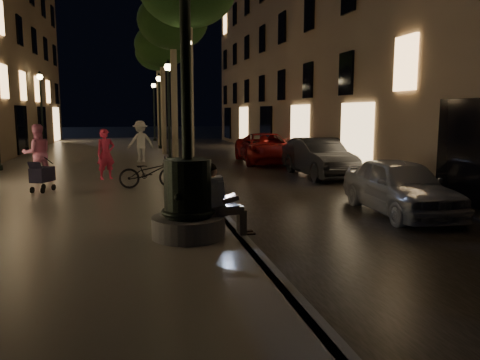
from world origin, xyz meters
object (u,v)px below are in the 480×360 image
object	(u,v)px
bicycle	(149,172)
fountain_lamppost	(188,185)
lamp_curb_b	(169,98)
stroller	(42,175)
lamp_curb_c	(159,101)
lamp_left_c	(41,101)
tree_second	(173,22)
pedestrian_pink	(37,153)
lamp_curb_a	(187,90)
seated_man_laptop	(220,198)
tree_third	(162,46)
pedestrian_white	(141,141)
tree_far	(158,54)
car_third	(266,148)
car_front	(400,186)
car_second	(320,158)
pedestrian_red	(106,154)
lamp_curb_d	(154,103)

from	to	relation	value
bicycle	fountain_lamppost	bearing A→B (deg)	-173.49
lamp_curb_b	stroller	bearing A→B (deg)	-118.81
lamp_curb_c	lamp_left_c	distance (m)	7.10
tree_second	pedestrian_pink	size ratio (longest dim) A/B	3.77
tree_second	lamp_left_c	world-z (taller)	tree_second
fountain_lamppost	lamp_curb_a	distance (m)	6.37
seated_man_laptop	tree_third	xyz separation A→B (m)	(0.09, 18.00, 5.20)
seated_man_laptop	pedestrian_pink	world-z (taller)	pedestrian_pink
tree_second	pedestrian_white	world-z (taller)	tree_second
seated_man_laptop	bicycle	bearing A→B (deg)	100.70
lamp_curb_b	pedestrian_white	world-z (taller)	lamp_curb_b
lamp_left_c	seated_man_laptop	bearing A→B (deg)	-72.32
tree_far	lamp_curb_a	size ratio (longest dim) A/B	1.56
car_third	lamp_left_c	bearing A→B (deg)	149.61
lamp_left_c	fountain_lamppost	bearing A→B (deg)	-73.78
tree_second	pedestrian_pink	bearing A→B (deg)	-142.31
car_front	lamp_curb_a	bearing A→B (deg)	142.94
lamp_curb_c	pedestrian_pink	world-z (taller)	lamp_curb_c
lamp_curb_a	tree_second	bearing A→B (deg)	89.05
lamp_curb_b	car_second	size ratio (longest dim) A/B	1.03
lamp_curb_c	tree_far	bearing A→B (deg)	87.71
tree_third	pedestrian_white	xyz separation A→B (m)	(-1.37, -4.03, -4.96)
seated_man_laptop	bicycle	xyz separation A→B (m)	(-1.15, 6.09, -0.25)
car_third	pedestrian_red	size ratio (longest dim) A/B	3.02
pedestrian_pink	stroller	bearing A→B (deg)	82.07
tree_third	car_second	bearing A→B (deg)	-59.79
lamp_curb_d	car_second	distance (m)	22.28
lamp_curb_d	car_second	world-z (taller)	lamp_curb_d
fountain_lamppost	lamp_curb_a	size ratio (longest dim) A/B	1.08
tree_second	pedestrian_red	size ratio (longest dim) A/B	4.14
car_front	tree_second	bearing A→B (deg)	118.86
lamp_curb_d	pedestrian_red	bearing A→B (deg)	-97.00
lamp_curb_a	lamp_curb_b	distance (m)	8.00
tree_second	car_third	size ratio (longest dim) A/B	1.37
seated_man_laptop	lamp_curb_a	world-z (taller)	lamp_curb_a
stroller	pedestrian_pink	distance (m)	2.23
lamp_curb_a	lamp_curb_d	bearing A→B (deg)	90.00
tree_second	tree_far	distance (m)	12.00
car_third	pedestrian_red	bearing A→B (deg)	-139.47
seated_man_laptop	tree_far	world-z (taller)	tree_far
fountain_lamppost	bicycle	xyz separation A→B (m)	(-0.54, 6.09, -0.52)
fountain_lamppost	pedestrian_red	xyz separation A→B (m)	(-1.96, 8.36, -0.12)
fountain_lamppost	car_third	xyz separation A→B (m)	(5.50, 13.92, -0.46)
lamp_curb_d	pedestrian_pink	distance (m)	22.47
lamp_left_c	stroller	size ratio (longest dim) A/B	4.67
lamp_curb_a	stroller	bearing A→B (deg)	179.50
tree_third	bicycle	distance (m)	13.16
lamp_curb_d	car_third	distance (m)	16.96
lamp_curb_b	lamp_curb_c	world-z (taller)	same
car_second	pedestrian_white	size ratio (longest dim) A/B	2.41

